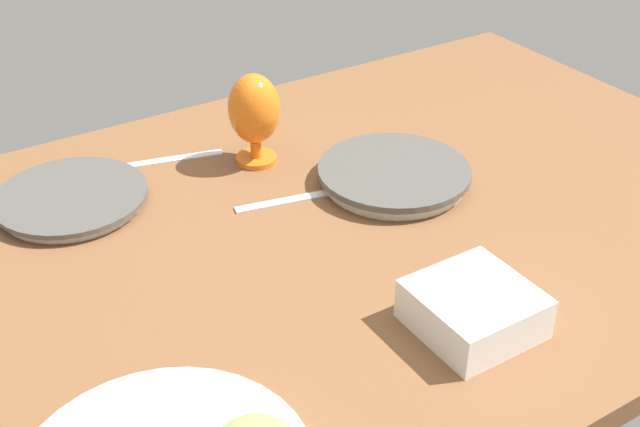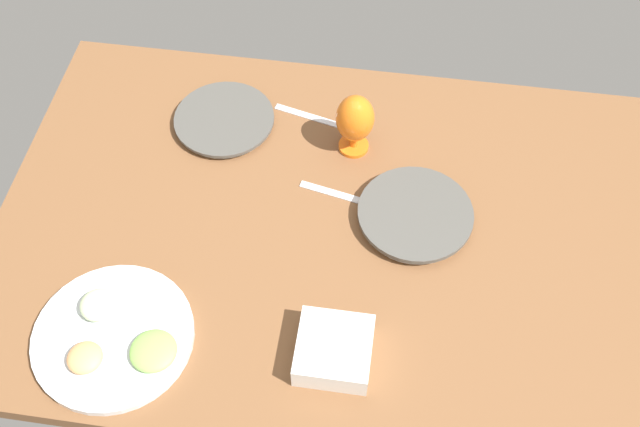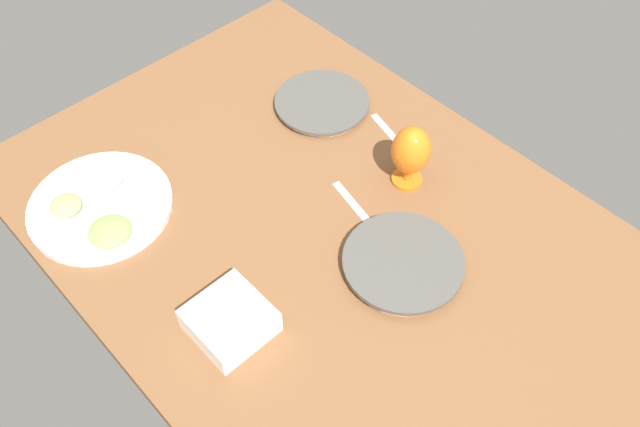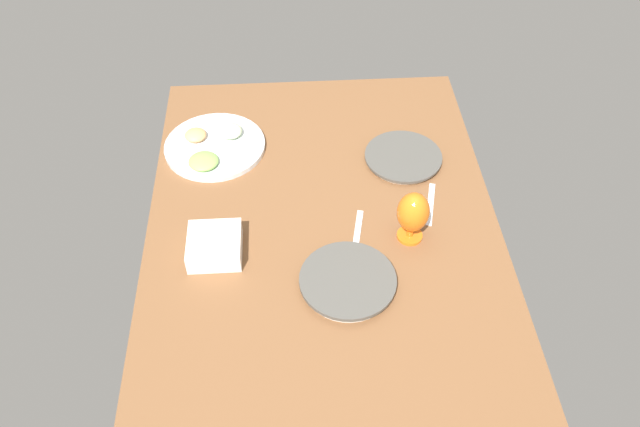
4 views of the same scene
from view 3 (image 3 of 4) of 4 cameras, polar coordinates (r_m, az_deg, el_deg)
The scene contains 8 objects.
ground_plane at distance 151.35cm, azimuth 1.34°, elevation -2.64°, with size 160.00×104.00×4.00cm, color brown.
dinner_plate_left at distance 178.46cm, azimuth 0.17°, elevation 9.41°, with size 25.12×25.12×2.26cm.
dinner_plate_right at distance 144.99cm, azimuth 7.11°, elevation -4.28°, with size 26.40×26.40×3.05cm.
fruit_platter at distance 161.96cm, azimuth -18.33°, elevation 0.64°, with size 33.29×33.29×5.54cm.
hurricane_glass_orange at distance 154.94cm, azimuth 7.79°, elevation 5.25°, with size 9.20×9.20×16.83cm.
square_bowl_white at distance 135.70cm, azimuth -7.74°, elevation -9.00°, with size 14.97×14.97×6.10cm.
fork_by_left_plate at distance 171.87cm, azimuth 6.21°, elevation 6.64°, with size 18.00×1.80×0.60cm, color silver.
fork_by_right_plate at distance 155.20cm, azimuth 3.11°, elevation 0.54°, with size 18.00×1.80×0.60cm, color silver.
Camera 3 is at (62.49, -63.58, 120.31)cm, focal length 37.37 mm.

